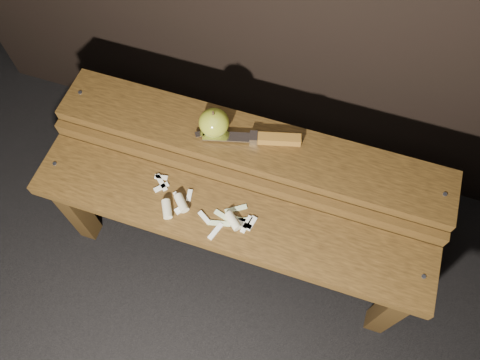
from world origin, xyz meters
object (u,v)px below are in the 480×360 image
(bench_front_tier, at_px, (227,229))
(apple, at_px, (214,123))
(bench_rear_tier, at_px, (251,157))
(knife, at_px, (265,138))

(bench_front_tier, relative_size, apple, 12.99)
(bench_rear_tier, height_order, knife, knife)
(bench_front_tier, xyz_separation_m, apple, (-0.12, 0.23, 0.19))
(apple, xyz_separation_m, knife, (0.15, 0.01, -0.03))
(apple, height_order, knife, apple)
(bench_front_tier, relative_size, bench_rear_tier, 1.00)
(apple, bearing_deg, knife, 4.48)
(apple, relative_size, knife, 0.30)
(bench_front_tier, distance_m, bench_rear_tier, 0.23)
(bench_rear_tier, bearing_deg, apple, 177.86)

